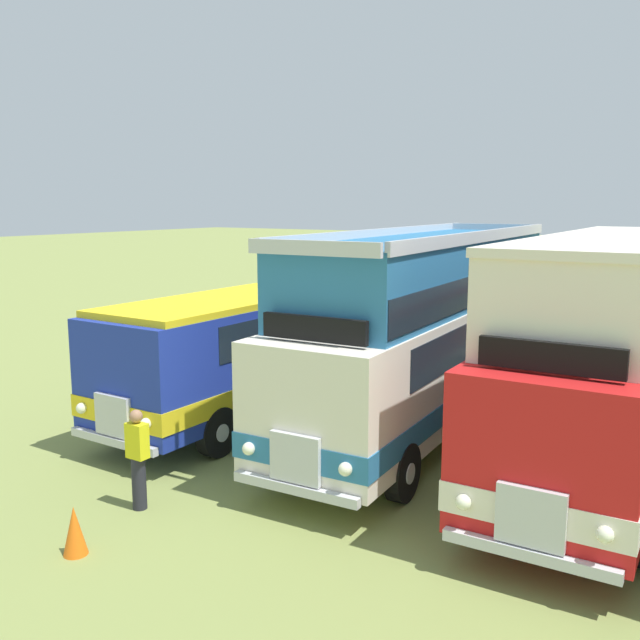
{
  "coord_description": "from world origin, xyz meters",
  "views": [
    {
      "loc": [
        -1.57,
        -13.99,
        5.1
      ],
      "look_at": [
        -10.71,
        0.44,
        2.21
      ],
      "focal_mm": 38.84,
      "sensor_mm": 36.0,
      "label": 1
    }
  ],
  "objects_px": {
    "bus_first_in_row": "(285,335)",
    "marshal_person": "(138,458)",
    "cone_mid_row": "(75,531)",
    "bus_third_in_row": "(610,339)",
    "bus_second_in_row": "(429,325)"
  },
  "relations": [
    {
      "from": "bus_first_in_row",
      "to": "bus_second_in_row",
      "type": "distance_m",
      "value": 3.93
    },
    {
      "from": "bus_second_in_row",
      "to": "cone_mid_row",
      "type": "height_order",
      "value": "bus_second_in_row"
    },
    {
      "from": "marshal_person",
      "to": "bus_third_in_row",
      "type": "bearing_deg",
      "value": 47.12
    },
    {
      "from": "bus_first_in_row",
      "to": "bus_third_in_row",
      "type": "bearing_deg",
      "value": 0.38
    },
    {
      "from": "bus_third_in_row",
      "to": "cone_mid_row",
      "type": "relative_size",
      "value": 15.36
    },
    {
      "from": "bus_first_in_row",
      "to": "cone_mid_row",
      "type": "relative_size",
      "value": 15.16
    },
    {
      "from": "bus_third_in_row",
      "to": "marshal_person",
      "type": "height_order",
      "value": "bus_third_in_row"
    },
    {
      "from": "bus_second_in_row",
      "to": "marshal_person",
      "type": "relative_size",
      "value": 6.7
    },
    {
      "from": "bus_second_in_row",
      "to": "cone_mid_row",
      "type": "bearing_deg",
      "value": -102.76
    },
    {
      "from": "bus_first_in_row",
      "to": "bus_third_in_row",
      "type": "distance_m",
      "value": 7.79
    },
    {
      "from": "bus_first_in_row",
      "to": "bus_second_in_row",
      "type": "bearing_deg",
      "value": 3.1
    },
    {
      "from": "bus_first_in_row",
      "to": "cone_mid_row",
      "type": "bearing_deg",
      "value": -76.39
    },
    {
      "from": "cone_mid_row",
      "to": "bus_first_in_row",
      "type": "bearing_deg",
      "value": 103.61
    },
    {
      "from": "bus_third_in_row",
      "to": "cone_mid_row",
      "type": "bearing_deg",
      "value": -125.12
    },
    {
      "from": "bus_first_in_row",
      "to": "marshal_person",
      "type": "distance_m",
      "value": 6.81
    }
  ]
}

